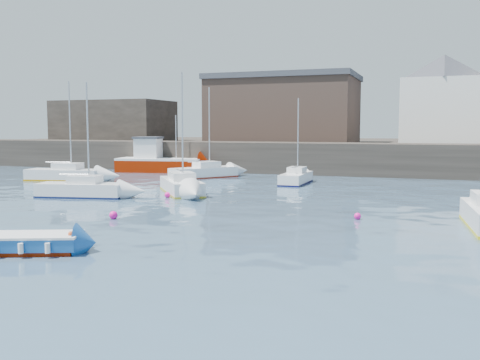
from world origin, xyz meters
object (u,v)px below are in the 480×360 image
(sailboat_f, at_px, (296,178))
(buoy_near, at_px, (114,219))
(buoy_mid, at_px, (357,219))
(sailboat_b, at_px, (181,185))
(buoy_far, at_px, (167,197))
(sailboat_e, at_px, (65,174))
(blue_dinghy, at_px, (29,242))
(sailboat_a, at_px, (82,189))
(sailboat_h, at_px, (204,172))
(fishing_boat, at_px, (158,161))

(sailboat_f, xyz_separation_m, buoy_near, (-4.37, -19.36, -0.48))
(sailboat_f, relative_size, buoy_mid, 19.96)
(sailboat_b, distance_m, buoy_far, 2.45)
(sailboat_b, distance_m, sailboat_e, 13.94)
(sailboat_b, height_order, buoy_far, sailboat_b)
(blue_dinghy, distance_m, sailboat_a, 15.56)
(buoy_near, height_order, buoy_far, buoy_near)
(buoy_far, bearing_deg, sailboat_f, 63.20)
(sailboat_a, xyz_separation_m, buoy_near, (6.55, -6.34, -0.52))
(blue_dinghy, relative_size, sailboat_h, 0.49)
(buoy_near, bearing_deg, sailboat_h, 102.13)
(buoy_near, distance_m, buoy_far, 8.24)
(sailboat_h, bearing_deg, fishing_boat, 148.55)
(buoy_far, bearing_deg, sailboat_e, 152.74)
(sailboat_f, bearing_deg, buoy_far, -116.80)
(sailboat_a, distance_m, buoy_far, 5.57)
(buoy_near, bearing_deg, buoy_far, 99.11)
(sailboat_h, xyz_separation_m, buoy_mid, (15.91, -17.38, -0.52))
(sailboat_b, bearing_deg, sailboat_f, 56.51)
(fishing_boat, bearing_deg, sailboat_b, -56.30)
(blue_dinghy, relative_size, buoy_near, 9.48)
(sailboat_e, height_order, buoy_mid, sailboat_e)
(blue_dinghy, bearing_deg, fishing_boat, 111.26)
(fishing_boat, height_order, sailboat_a, sailboat_a)
(sailboat_b, height_order, sailboat_f, sailboat_b)
(blue_dinghy, relative_size, sailboat_a, 0.54)
(fishing_boat, bearing_deg, sailboat_a, -75.42)
(sailboat_b, relative_size, buoy_near, 19.68)
(fishing_boat, height_order, sailboat_e, sailboat_e)
(sailboat_f, relative_size, sailboat_h, 0.85)
(sailboat_f, bearing_deg, blue_dinghy, -96.83)
(sailboat_a, height_order, buoy_mid, sailboat_a)
(fishing_boat, distance_m, sailboat_b, 18.20)
(sailboat_b, bearing_deg, buoy_mid, -26.97)
(sailboat_b, relative_size, sailboat_f, 1.19)
(fishing_boat, xyz_separation_m, buoy_mid, (22.89, -21.64, -1.11))
(fishing_boat, height_order, sailboat_h, sailboat_h)
(sailboat_e, distance_m, buoy_near, 21.00)
(sailboat_b, xyz_separation_m, sailboat_e, (-13.19, 4.50, 0.01))
(fishing_boat, distance_m, buoy_far, 20.33)
(blue_dinghy, bearing_deg, sailboat_a, 119.85)
(buoy_far, bearing_deg, sailboat_h, 103.96)
(sailboat_h, bearing_deg, sailboat_f, -12.71)
(sailboat_b, relative_size, sailboat_e, 0.98)
(buoy_mid, bearing_deg, sailboat_f, 114.33)
(buoy_near, bearing_deg, sailboat_a, 135.96)
(fishing_boat, height_order, buoy_far, fishing_boat)
(sailboat_b, distance_m, buoy_near, 10.64)
(sailboat_e, distance_m, buoy_mid, 28.23)
(fishing_boat, xyz_separation_m, sailboat_h, (6.98, -4.27, -0.58))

